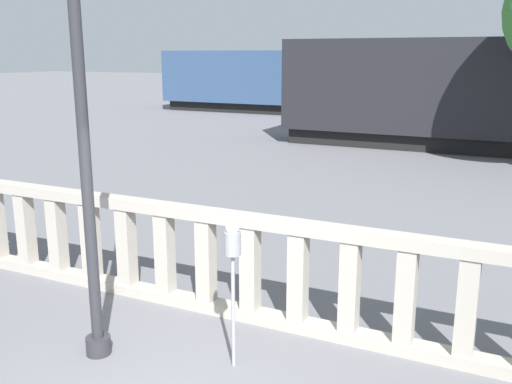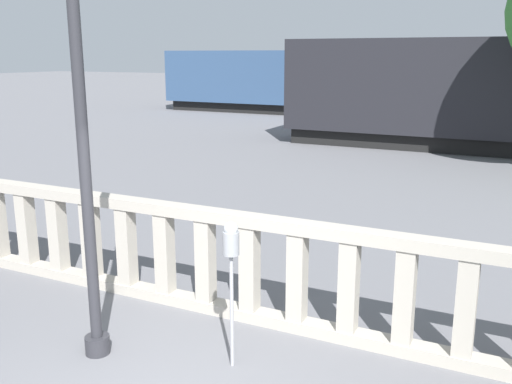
{
  "view_description": "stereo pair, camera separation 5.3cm",
  "coord_description": "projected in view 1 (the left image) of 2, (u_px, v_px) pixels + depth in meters",
  "views": [
    {
      "loc": [
        2.55,
        -3.29,
        3.18
      ],
      "look_at": [
        -0.71,
        3.49,
        1.35
      ],
      "focal_mm": 40.0,
      "sensor_mm": 36.0,
      "label": 1
    },
    {
      "loc": [
        2.6,
        -3.27,
        3.18
      ],
      "look_at": [
        -0.71,
        3.49,
        1.35
      ],
      "focal_mm": 40.0,
      "sensor_mm": 36.0,
      "label": 2
    }
  ],
  "objects": [
    {
      "name": "balustrade",
      "position": [
        274.0,
        272.0,
        6.73
      ],
      "size": [
        12.7,
        0.24,
        1.34
      ],
      "color": "#ADA599",
      "rests_on": "ground"
    },
    {
      "name": "lamppost",
      "position": [
        81.0,
        98.0,
        5.56
      ],
      "size": [
        0.28,
        0.28,
        5.2
      ],
      "color": "#2D2D33",
      "rests_on": "ground"
    },
    {
      "name": "parking_meter",
      "position": [
        233.0,
        251.0,
        5.68
      ],
      "size": [
        0.17,
        0.17,
        1.57
      ],
      "color": "#99999E",
      "rests_on": "ground"
    },
    {
      "name": "train_far",
      "position": [
        404.0,
        83.0,
        28.43
      ],
      "size": [
        26.54,
        3.12,
        3.96
      ],
      "color": "black",
      "rests_on": "ground"
    }
  ]
}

